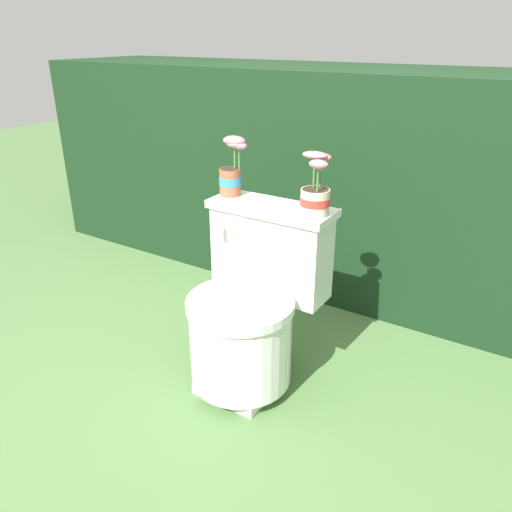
# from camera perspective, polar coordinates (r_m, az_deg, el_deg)

# --- Properties ---
(ground_plane) EXTENTS (12.00, 12.00, 0.00)m
(ground_plane) POSITION_cam_1_polar(r_m,az_deg,el_deg) (2.10, -2.20, -13.45)
(ground_plane) COLOR #4C703D
(hedge_backdrop) EXTENTS (3.73, 0.77, 1.12)m
(hedge_backdrop) POSITION_cam_1_polar(r_m,az_deg,el_deg) (2.74, 10.92, 8.59)
(hedge_backdrop) COLOR black
(hedge_backdrop) RESTS_ON ground
(toilet) EXTENTS (0.49, 0.51, 0.69)m
(toilet) POSITION_cam_1_polar(r_m,az_deg,el_deg) (1.92, -0.58, -6.20)
(toilet) COLOR silver
(toilet) RESTS_ON ground
(potted_plant_left) EXTENTS (0.11, 0.10, 0.23)m
(potted_plant_left) POSITION_cam_1_polar(r_m,az_deg,el_deg) (1.96, -2.81, 9.81)
(potted_plant_left) COLOR #9E5638
(potted_plant_left) RESTS_ON toilet
(potted_plant_midleft) EXTENTS (0.11, 0.11, 0.22)m
(potted_plant_midleft) POSITION_cam_1_polar(r_m,az_deg,el_deg) (1.75, 6.82, 7.19)
(potted_plant_midleft) COLOR beige
(potted_plant_midleft) RESTS_ON toilet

